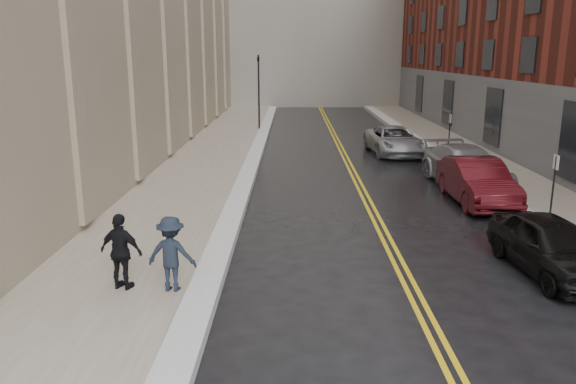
{
  "coord_description": "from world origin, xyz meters",
  "views": [
    {
      "loc": [
        -0.23,
        -9.11,
        5.25
      ],
      "look_at": [
        -0.37,
        5.69,
        1.6
      ],
      "focal_mm": 35.0,
      "sensor_mm": 36.0,
      "label": 1
    }
  ],
  "objects_px": {
    "car_silver_near": "(466,167)",
    "car_silver_far": "(394,140)",
    "pedestrian_c": "(121,252)",
    "car_maroon": "(477,181)",
    "pedestrian_b": "(171,254)",
    "car_black": "(551,246)"
  },
  "relations": [
    {
      "from": "car_silver_near",
      "to": "car_silver_far",
      "type": "xyz_separation_m",
      "value": [
        -1.6,
        7.47,
        -0.06
      ]
    },
    {
      "from": "car_silver_far",
      "to": "pedestrian_c",
      "type": "relative_size",
      "value": 3.08
    },
    {
      "from": "car_maroon",
      "to": "pedestrian_c",
      "type": "relative_size",
      "value": 2.81
    },
    {
      "from": "pedestrian_c",
      "to": "pedestrian_b",
      "type": "bearing_deg",
      "value": -166.07
    },
    {
      "from": "car_silver_near",
      "to": "car_silver_far",
      "type": "relative_size",
      "value": 1.04
    },
    {
      "from": "car_maroon",
      "to": "car_silver_near",
      "type": "xyz_separation_m",
      "value": [
        0.42,
        2.74,
        -0.0
      ]
    },
    {
      "from": "car_silver_near",
      "to": "car_black",
      "type": "bearing_deg",
      "value": -101.88
    },
    {
      "from": "car_black",
      "to": "pedestrian_b",
      "type": "distance_m",
      "value": 9.07
    },
    {
      "from": "pedestrian_c",
      "to": "car_maroon",
      "type": "bearing_deg",
      "value": -125.55
    },
    {
      "from": "pedestrian_b",
      "to": "pedestrian_c",
      "type": "xyz_separation_m",
      "value": [
        -1.12,
        0.05,
        0.02
      ]
    },
    {
      "from": "car_silver_near",
      "to": "pedestrian_c",
      "type": "relative_size",
      "value": 3.19
    },
    {
      "from": "car_maroon",
      "to": "pedestrian_b",
      "type": "distance_m",
      "value": 12.31
    },
    {
      "from": "car_maroon",
      "to": "pedestrian_c",
      "type": "height_order",
      "value": "pedestrian_c"
    },
    {
      "from": "car_silver_near",
      "to": "pedestrian_c",
      "type": "bearing_deg",
      "value": -142.47
    },
    {
      "from": "car_silver_near",
      "to": "pedestrian_c",
      "type": "height_order",
      "value": "pedestrian_c"
    },
    {
      "from": "car_silver_far",
      "to": "pedestrian_b",
      "type": "bearing_deg",
      "value": -118.29
    },
    {
      "from": "car_black",
      "to": "pedestrian_b",
      "type": "xyz_separation_m",
      "value": [
        -8.95,
        -1.41,
        0.28
      ]
    },
    {
      "from": "car_black",
      "to": "car_silver_near",
      "type": "relative_size",
      "value": 0.76
    },
    {
      "from": "car_black",
      "to": "car_maroon",
      "type": "xyz_separation_m",
      "value": [
        0.32,
        6.68,
        0.09
      ]
    },
    {
      "from": "car_maroon",
      "to": "pedestrian_b",
      "type": "bearing_deg",
      "value": -139.84
    },
    {
      "from": "car_black",
      "to": "pedestrian_b",
      "type": "relative_size",
      "value": 2.47
    },
    {
      "from": "car_silver_far",
      "to": "pedestrian_c",
      "type": "bearing_deg",
      "value": -121.21
    }
  ]
}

